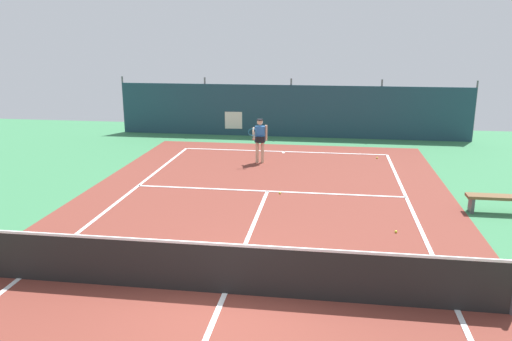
{
  "coord_description": "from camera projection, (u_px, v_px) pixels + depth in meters",
  "views": [
    {
      "loc": [
        1.79,
        -8.34,
        4.63
      ],
      "look_at": [
        -0.22,
        5.48,
        0.9
      ],
      "focal_mm": 35.79,
      "sensor_mm": 36.0,
      "label": 1
    }
  ],
  "objects": [
    {
      "name": "court_surface",
      "position": [
        225.0,
        293.0,
        9.42
      ],
      "size": [
        11.02,
        26.6,
        0.01
      ],
      "color": "brown",
      "rests_on": "ground"
    },
    {
      "name": "tennis_player",
      "position": [
        260.0,
        137.0,
        18.78
      ],
      "size": [
        0.64,
        0.8,
        1.64
      ],
      "rotation": [
        0.0,
        0.0,
        3.3
      ],
      "color": "#D8AD8C",
      "rests_on": "ground"
    },
    {
      "name": "tennis_net",
      "position": [
        225.0,
        268.0,
        9.29
      ],
      "size": [
        10.12,
        0.1,
        1.1
      ],
      "color": "black",
      "rests_on": "ground"
    },
    {
      "name": "back_fence",
      "position": [
        291.0,
        121.0,
        24.17
      ],
      "size": [
        16.3,
        0.98,
        2.7
      ],
      "color": "#1E3D4C",
      "rests_on": "ground"
    },
    {
      "name": "tennis_ball_midcourt",
      "position": [
        280.0,
        193.0,
        15.29
      ],
      "size": [
        0.07,
        0.07,
        0.07
      ],
      "primitive_type": "sphere",
      "color": "#CCDB33",
      "rests_on": "ground"
    },
    {
      "name": "parked_car",
      "position": [
        249.0,
        111.0,
        25.96
      ],
      "size": [
        2.19,
        4.29,
        1.68
      ],
      "rotation": [
        0.0,
        0.0,
        0.05
      ],
      "color": "silver",
      "rests_on": "ground"
    },
    {
      "name": "courtside_bench",
      "position": [
        498.0,
        200.0,
        13.58
      ],
      "size": [
        1.6,
        0.4,
        0.49
      ],
      "color": "brown",
      "rests_on": "ground"
    },
    {
      "name": "tennis_ball_by_sideline",
      "position": [
        396.0,
        232.0,
        12.29
      ],
      "size": [
        0.07,
        0.07,
        0.07
      ],
      "primitive_type": "sphere",
      "color": "#CCDB33",
      "rests_on": "ground"
    },
    {
      "name": "ground_plane",
      "position": [
        225.0,
        293.0,
        9.42
      ],
      "size": [
        36.0,
        36.0,
        0.0
      ],
      "primitive_type": "plane",
      "color": "#387A4C"
    },
    {
      "name": "tennis_ball_near_player",
      "position": [
        377.0,
        158.0,
        19.63
      ],
      "size": [
        0.07,
        0.07,
        0.07
      ],
      "primitive_type": "sphere",
      "color": "#CCDB33",
      "rests_on": "ground"
    }
  ]
}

